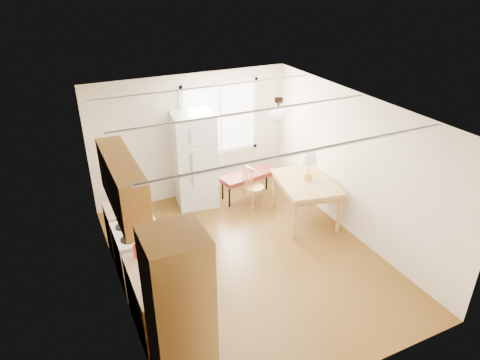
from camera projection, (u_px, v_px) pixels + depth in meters
room_shell at (248, 191)px, 6.43m from camera, size 4.60×5.60×2.62m
kitchen_run at (150, 268)px, 5.45m from camera, size 0.65×3.40×2.20m
window_unit at (220, 118)px, 8.52m from camera, size 1.64×0.05×1.51m
pendant_light at (278, 114)px, 6.57m from camera, size 0.26×0.26×0.40m
refrigerator at (195, 160)px, 8.24m from camera, size 0.86×0.86×1.85m
bench at (249, 176)px, 8.59m from camera, size 1.27×0.64×0.56m
dining_table at (306, 186)px, 7.76m from camera, size 1.20×1.45×0.80m
chair at (251, 184)px, 8.25m from camera, size 0.42×0.41×0.89m
table_lamp at (309, 159)px, 7.59m from camera, size 0.32×0.32×0.56m
coffee_maker at (162, 288)px, 4.85m from camera, size 0.22×0.26×0.33m
kettle at (138, 250)px, 5.53m from camera, size 0.12×0.12×0.22m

